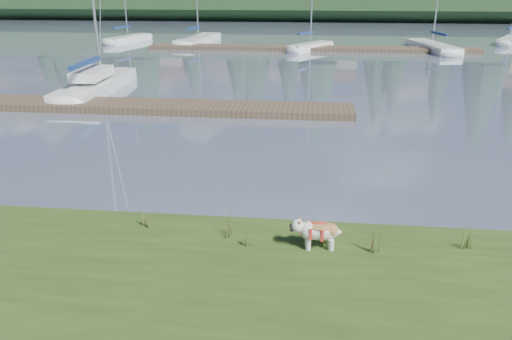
# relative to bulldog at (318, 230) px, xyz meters

# --- Properties ---
(ground) EXTENTS (200.00, 200.00, 0.00)m
(ground) POSITION_rel_bulldog_xyz_m (-2.47, 32.60, -0.70)
(ground) COLOR slate
(ground) RESTS_ON ground
(ridge) EXTENTS (200.00, 20.00, 5.00)m
(ridge) POSITION_rel_bulldog_xyz_m (-2.47, 75.60, 1.80)
(ridge) COLOR black
(ridge) RESTS_ON ground
(bulldog) EXTENTS (0.94, 0.44, 0.56)m
(bulldog) POSITION_rel_bulldog_xyz_m (0.00, 0.00, 0.00)
(bulldog) COLOR silver
(bulldog) RESTS_ON bank
(sailboat_main) EXTENTS (2.15, 8.75, 12.50)m
(sailboat_main) POSITION_rel_bulldog_xyz_m (-10.81, 15.71, -0.28)
(sailboat_main) COLOR white
(sailboat_main) RESTS_ON ground
(dock_near) EXTENTS (16.00, 2.00, 0.30)m
(dock_near) POSITION_rel_bulldog_xyz_m (-6.47, 11.60, -0.55)
(dock_near) COLOR #4C3D2C
(dock_near) RESTS_ON ground
(dock_far) EXTENTS (26.00, 2.20, 0.30)m
(dock_far) POSITION_rel_bulldog_xyz_m (-0.47, 32.60, -0.55)
(dock_far) COLOR #4C3D2C
(dock_far) RESTS_ON ground
(sailboat_bg_0) EXTENTS (2.85, 6.74, 9.75)m
(sailboat_bg_0) POSITION_rel_bulldog_xyz_m (-16.85, 37.08, -0.37)
(sailboat_bg_0) COLOR white
(sailboat_bg_0) RESTS_ON ground
(sailboat_bg_1) EXTENTS (2.74, 9.29, 13.51)m
(sailboat_bg_1) POSITION_rel_bulldog_xyz_m (-10.46, 37.60, -0.38)
(sailboat_bg_1) COLOR white
(sailboat_bg_1) RESTS_ON ground
(sailboat_bg_2) EXTENTS (4.01, 5.33, 8.75)m
(sailboat_bg_2) POSITION_rel_bulldog_xyz_m (-0.22, 32.88, -0.36)
(sailboat_bg_2) COLOR white
(sailboat_bg_2) RESTS_ON ground
(sailboat_bg_3) EXTENTS (3.19, 8.85, 12.68)m
(sailboat_bg_3) POSITION_rel_bulldog_xyz_m (9.04, 34.38, -0.38)
(sailboat_bg_3) COLOR white
(sailboat_bg_3) RESTS_ON ground
(sailboat_bg_4) EXTENTS (4.09, 6.18, 9.54)m
(sailboat_bg_4) POSITION_rel_bulldog_xyz_m (17.25, 39.61, -0.37)
(sailboat_bg_4) COLOR white
(sailboat_bg_4) RESTS_ON ground
(weed_0) EXTENTS (0.17, 0.14, 0.66)m
(weed_0) POSITION_rel_bulldog_xyz_m (-1.70, 0.21, -0.07)
(weed_0) COLOR #475B23
(weed_0) RESTS_ON bank
(weed_1) EXTENTS (0.17, 0.14, 0.40)m
(weed_1) POSITION_rel_bulldog_xyz_m (-1.34, -0.08, -0.18)
(weed_1) COLOR #475B23
(weed_1) RESTS_ON bank
(weed_2) EXTENTS (0.17, 0.14, 0.72)m
(weed_2) POSITION_rel_bulldog_xyz_m (1.05, -0.11, -0.05)
(weed_2) COLOR #475B23
(weed_2) RESTS_ON bank
(weed_3) EXTENTS (0.17, 0.14, 0.46)m
(weed_3) POSITION_rel_bulldog_xyz_m (-3.46, 0.48, -0.16)
(weed_3) COLOR #475B23
(weed_3) RESTS_ON bank
(weed_4) EXTENTS (0.17, 0.14, 0.46)m
(weed_4) POSITION_rel_bulldog_xyz_m (0.17, -0.11, -0.16)
(weed_4) COLOR #475B23
(weed_4) RESTS_ON bank
(weed_5) EXTENTS (0.17, 0.14, 0.62)m
(weed_5) POSITION_rel_bulldog_xyz_m (2.80, 0.21, -0.09)
(weed_5) COLOR #475B23
(weed_5) RESTS_ON bank
(mud_lip) EXTENTS (60.00, 0.50, 0.14)m
(mud_lip) POSITION_rel_bulldog_xyz_m (-2.47, 1.00, -0.63)
(mud_lip) COLOR #33281C
(mud_lip) RESTS_ON ground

